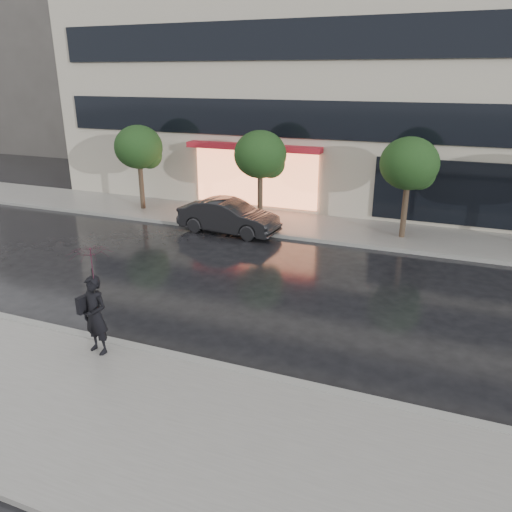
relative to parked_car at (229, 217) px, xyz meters
The scene contains 12 objects.
ground 9.11m from the parked_car, 65.93° to the right, with size 120.00×120.00×0.00m, color black.
sidewalk_near 12.14m from the parked_car, 72.21° to the right, with size 60.00×4.50×0.12m, color slate.
sidewalk_far 4.24m from the parked_car, 27.87° to the left, with size 60.00×3.50×0.12m, color slate.
curb_near 10.02m from the parked_car, 68.27° to the right, with size 60.00×0.25×0.14m, color gray.
curb_far 3.76m from the parked_car, ahead, with size 60.00×0.25×0.14m, color gray.
office_building 13.29m from the parked_car, 69.06° to the left, with size 30.00×12.76×18.00m.
bg_building_left 30.53m from the parked_car, 143.91° to the left, with size 14.00×10.00×12.00m, color #59544F.
tree_far_west 5.95m from the parked_car, 161.62° to the left, with size 2.20×2.20×3.99m.
tree_mid_west 2.93m from the parked_car, 66.27° to the left, with size 2.20×2.20×3.99m.
tree_mid_east 7.33m from the parked_car, 14.42° to the left, with size 2.20×2.20×3.99m.
parked_car is the anchor object (origin of this frame).
pedestrian_with_umbrella 9.94m from the parked_car, 82.68° to the right, with size 1.15×1.17×2.57m.
Camera 1 is at (4.63, -9.50, 6.15)m, focal length 35.00 mm.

